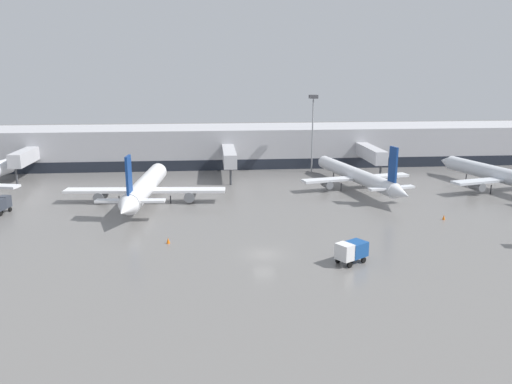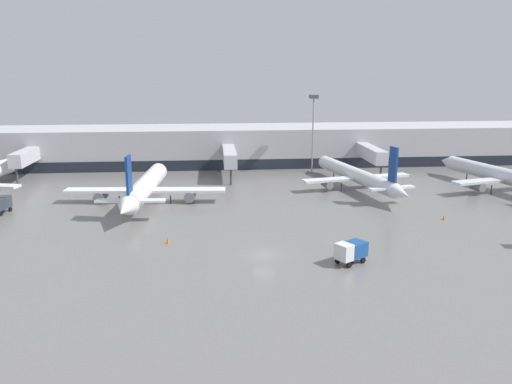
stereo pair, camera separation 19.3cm
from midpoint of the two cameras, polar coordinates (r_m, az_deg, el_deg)
name	(u,v)px [view 2 (the right image)]	position (r m, az deg, el deg)	size (l,w,h in m)	color
ground_plane	(264,254)	(62.41, 0.95, -7.15)	(320.00, 320.00, 0.00)	slate
terminal_building	(237,145)	(121.23, -2.10, 5.34)	(160.00, 31.71, 9.00)	#B2B2B7
parked_jet_0	(357,175)	(97.40, 11.51, 1.87)	(21.87, 34.99, 9.93)	silver
parked_jet_1	(145,187)	(87.59, -12.51, 0.55)	(27.61, 33.55, 10.00)	white
parked_jet_2	(505,176)	(104.32, 26.63, 1.60)	(22.49, 35.14, 8.38)	silver
service_truck_0	(0,204)	(89.05, -27.14, -1.22)	(2.38, 4.30, 2.59)	#2D333D
service_truck_1	(351,250)	(60.31, 10.89, -6.58)	(4.33, 3.76, 2.63)	#19478C
traffic_cone_1	(168,240)	(67.14, -9.96, -5.48)	(0.48, 0.48, 0.78)	orange
traffic_cone_2	(444,217)	(81.55, 20.74, -2.71)	(0.42, 0.42, 0.79)	orange
apron_light_mast_1	(313,111)	(111.11, 6.63, 9.19)	(1.80, 1.80, 17.04)	gray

